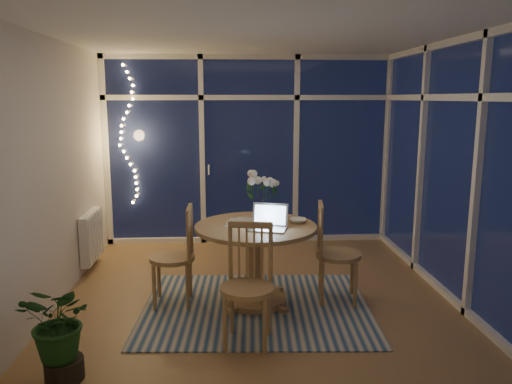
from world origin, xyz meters
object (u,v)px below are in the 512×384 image
chair_left (172,255)px  chair_front (247,286)px  chair_right (338,252)px  laptop (268,217)px  dining_table (256,265)px  flower_vase (263,209)px  potted_plant (61,331)px

chair_left → chair_front: bearing=39.7°
chair_right → laptop: bearing=113.6°
dining_table → chair_right: (0.82, 0.02, 0.11)m
flower_vase → dining_table: bearing=-109.4°
dining_table → laptop: laptop is taller
chair_right → flower_vase: size_ratio=4.86×
laptop → potted_plant: size_ratio=0.45×
chair_left → chair_right: bearing=89.7°
potted_plant → chair_right: bearing=29.5°
laptop → dining_table: bearing=135.7°
dining_table → flower_vase: 0.58m
chair_left → chair_right: chair_right is taller
chair_front → potted_plant: (-1.36, -0.46, -0.13)m
dining_table → potted_plant: (-1.47, -1.28, -0.02)m
chair_front → laptop: (0.22, 0.64, 0.42)m
dining_table → potted_plant: bearing=-139.1°
potted_plant → chair_left: bearing=63.8°
chair_right → chair_front: 1.26m
chair_left → potted_plant: size_ratio=1.32×
chair_left → potted_plant: 1.48m
chair_right → flower_vase: 0.87m
chair_left → dining_table: bearing=87.3°
laptop → flower_vase: laptop is taller
dining_table → potted_plant: size_ratio=1.56×
potted_plant → chair_front: bearing=18.7°
chair_left → laptop: (0.92, -0.23, 0.43)m
laptop → potted_plant: 2.00m
chair_front → laptop: 0.80m
dining_table → chair_right: bearing=1.5°
chair_front → laptop: bearing=81.8°
chair_left → chair_right: (1.65, -0.03, 0.01)m
chair_front → flower_vase: bearing=89.5°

